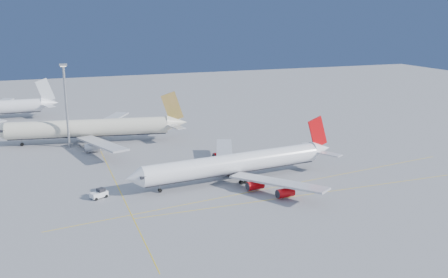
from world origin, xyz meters
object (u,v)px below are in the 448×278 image
Objects in this scene: pushback_tug at (99,194)px; light_mast at (66,99)px; airliner_etihad at (93,128)px; airliner_virgin at (238,163)px.

pushback_tug is 0.16× the size of light_mast.
airliner_etihad is at bearing 21.42° from light_mast.
light_mast is at bearing -149.13° from airliner_etihad.
airliner_etihad is 14.63m from light_mast.
airliner_virgin is 37.90m from pushback_tug.
pushback_tug is (-37.72, -1.05, -3.59)m from airliner_virgin.
airliner_etihad reaches higher than airliner_virgin.
airliner_etihad is 56.63m from pushback_tug.
light_mast is at bearing 122.56° from airliner_virgin.
airliner_virgin is 13.47× the size of pushback_tug.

